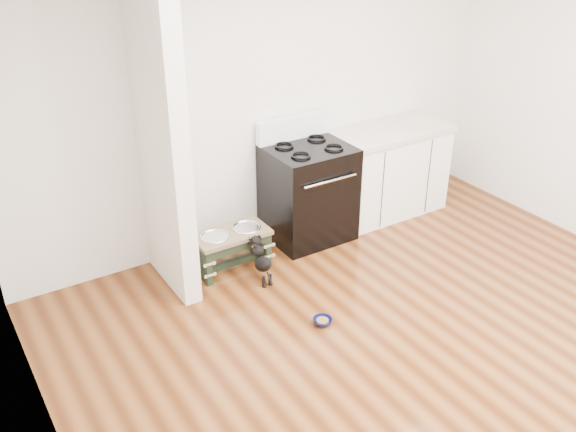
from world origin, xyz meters
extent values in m
plane|color=#46210C|center=(0.00, 0.00, 0.00)|extent=(5.00, 5.00, 0.00)
plane|color=silver|center=(0.00, 2.50, 1.35)|extent=(5.00, 0.00, 5.00)
plane|color=silver|center=(-2.50, 0.00, 1.35)|extent=(0.00, 5.00, 5.00)
cube|color=silver|center=(-1.18, 2.10, 1.35)|extent=(0.15, 0.80, 2.70)
cube|color=black|center=(0.25, 2.15, 0.46)|extent=(0.76, 0.65, 0.92)
cube|color=black|center=(0.25, 1.84, 0.40)|extent=(0.58, 0.02, 0.50)
cylinder|color=silver|center=(0.25, 1.80, 0.72)|extent=(0.56, 0.02, 0.02)
cube|color=white|center=(0.25, 2.43, 1.03)|extent=(0.76, 0.08, 0.22)
torus|color=black|center=(0.07, 2.01, 0.93)|extent=(0.18, 0.18, 0.02)
torus|color=black|center=(0.43, 2.01, 0.93)|extent=(0.18, 0.18, 0.02)
torus|color=black|center=(0.07, 2.29, 0.93)|extent=(0.18, 0.18, 0.02)
torus|color=black|center=(0.43, 2.29, 0.93)|extent=(0.18, 0.18, 0.02)
cube|color=white|center=(1.23, 2.18, 0.43)|extent=(1.20, 0.60, 0.86)
cube|color=beige|center=(1.23, 2.18, 0.89)|extent=(1.24, 0.64, 0.05)
cube|color=black|center=(1.23, 1.92, 0.05)|extent=(1.20, 0.06, 0.10)
cube|color=black|center=(-0.95, 2.02, 0.16)|extent=(0.05, 0.32, 0.33)
cube|color=black|center=(-0.36, 2.02, 0.16)|extent=(0.05, 0.32, 0.33)
cube|color=black|center=(-0.65, 1.87, 0.29)|extent=(0.53, 0.03, 0.08)
cube|color=black|center=(-0.65, 2.02, 0.05)|extent=(0.53, 0.05, 0.05)
cube|color=brown|center=(-0.65, 2.02, 0.35)|extent=(0.67, 0.36, 0.04)
cylinder|color=silver|center=(-0.81, 2.02, 0.35)|extent=(0.23, 0.23, 0.04)
cylinder|color=silver|center=(-0.50, 2.02, 0.35)|extent=(0.23, 0.23, 0.04)
torus|color=silver|center=(-0.81, 2.02, 0.37)|extent=(0.26, 0.26, 0.02)
torus|color=silver|center=(-0.50, 2.02, 0.37)|extent=(0.26, 0.26, 0.02)
cylinder|color=black|center=(-0.57, 1.61, 0.05)|extent=(0.03, 0.03, 0.10)
cylinder|color=black|center=(-0.50, 1.61, 0.05)|extent=(0.03, 0.03, 0.10)
sphere|color=black|center=(-0.57, 1.60, 0.01)|extent=(0.04, 0.04, 0.04)
sphere|color=black|center=(-0.50, 1.60, 0.01)|extent=(0.04, 0.04, 0.04)
ellipsoid|color=black|center=(-0.53, 1.67, 0.18)|extent=(0.12, 0.27, 0.24)
sphere|color=black|center=(-0.53, 1.76, 0.28)|extent=(0.11, 0.11, 0.11)
sphere|color=black|center=(-0.53, 1.79, 0.35)|extent=(0.10, 0.10, 0.10)
sphere|color=black|center=(-0.57, 1.85, 0.35)|extent=(0.03, 0.03, 0.03)
sphere|color=black|center=(-0.50, 1.85, 0.35)|extent=(0.03, 0.03, 0.03)
cylinder|color=black|center=(-0.53, 1.57, 0.11)|extent=(0.02, 0.08, 0.09)
torus|color=#E7446C|center=(-0.53, 1.78, 0.32)|extent=(0.09, 0.06, 0.08)
imported|color=#0B0E50|center=(-0.44, 0.91, 0.02)|extent=(0.17, 0.17, 0.05)
cylinder|color=#563618|center=(-0.44, 0.91, 0.03)|extent=(0.10, 0.10, 0.02)
camera|label=1|loc=(-2.83, -2.39, 3.10)|focal=40.00mm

